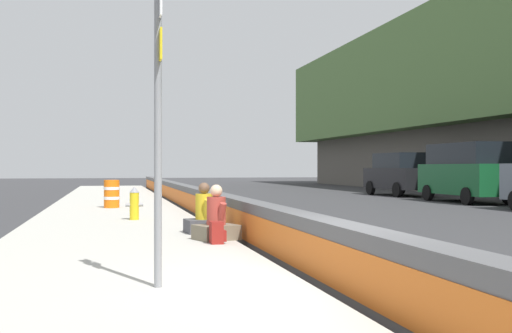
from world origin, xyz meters
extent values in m
plane|color=#353538|center=(0.00, 0.00, 0.00)|extent=(160.00, 160.00, 0.00)
cube|color=#B5B2A8|center=(0.00, 2.65, 0.07)|extent=(80.00, 4.40, 0.14)
cube|color=#545456|center=(0.00, 0.00, 0.42)|extent=(76.00, 0.44, 0.85)
cube|color=orange|center=(0.00, 0.23, 0.38)|extent=(74.48, 0.01, 0.54)
cylinder|color=gray|center=(0.26, 2.23, 1.94)|extent=(0.09, 0.09, 3.60)
cube|color=white|center=(0.26, 2.21, 3.44)|extent=(0.44, 0.02, 0.36)
cube|color=#1956AD|center=(0.26, 2.20, 3.44)|extent=(0.30, 0.01, 0.10)
cube|color=yellow|center=(0.26, 2.21, 2.94)|extent=(0.44, 0.02, 0.36)
cube|color=black|center=(0.26, 2.20, 2.94)|extent=(0.30, 0.01, 0.10)
cylinder|color=gold|center=(9.63, 2.14, 0.50)|extent=(0.24, 0.24, 0.72)
cone|color=gray|center=(9.63, 2.14, 0.94)|extent=(0.26, 0.26, 0.16)
cylinder|color=gray|center=(9.63, 1.97, 0.54)|extent=(0.10, 0.12, 0.10)
cylinder|color=gray|center=(9.63, 2.31, 0.54)|extent=(0.10, 0.12, 0.10)
cube|color=#706651|center=(4.72, 0.79, 0.28)|extent=(0.86, 0.93, 0.28)
cylinder|color=#AD3D33|center=(4.72, 0.79, 0.69)|extent=(0.36, 0.36, 0.54)
sphere|color=beige|center=(4.72, 0.79, 1.08)|extent=(0.24, 0.24, 0.24)
cylinder|color=#AD3D33|center=(4.91, 0.85, 0.64)|extent=(0.30, 0.21, 0.47)
cylinder|color=#AD3D33|center=(4.53, 0.72, 0.64)|extent=(0.30, 0.21, 0.47)
cube|color=#424247|center=(6.01, 0.83, 0.28)|extent=(0.73, 0.83, 0.29)
cylinder|color=gold|center=(6.01, 0.83, 0.70)|extent=(0.37, 0.37, 0.54)
sphere|color=brown|center=(6.01, 0.83, 1.09)|extent=(0.24, 0.24, 0.24)
cylinder|color=gold|center=(6.21, 0.85, 0.64)|extent=(0.29, 0.16, 0.48)
cylinder|color=gold|center=(5.81, 0.81, 0.64)|extent=(0.29, 0.16, 0.48)
cube|color=maroon|center=(4.12, 0.89, 0.34)|extent=(0.32, 0.22, 0.40)
cube|color=maroon|center=(4.12, 0.75, 0.28)|extent=(0.22, 0.06, 0.20)
cylinder|color=orange|center=(14.70, 2.71, 0.61)|extent=(0.52, 0.52, 0.95)
cylinder|color=white|center=(14.70, 2.71, 0.80)|extent=(0.54, 0.54, 0.10)
cylinder|color=white|center=(14.70, 2.71, 0.47)|extent=(0.54, 0.54, 0.10)
cube|color=#145128|center=(16.81, -12.20, 1.01)|extent=(5.14, 2.06, 1.30)
cube|color=black|center=(16.71, -12.20, 2.11)|extent=(4.13, 1.84, 0.90)
cylinder|color=black|center=(18.46, -11.29, 0.36)|extent=(0.72, 0.23, 0.72)
cylinder|color=black|center=(18.43, -13.17, 0.36)|extent=(0.72, 0.23, 0.72)
cylinder|color=black|center=(15.20, -11.23, 0.36)|extent=(0.72, 0.23, 0.72)
cylinder|color=black|center=(15.16, -13.11, 0.36)|extent=(0.72, 0.23, 0.72)
cube|color=black|center=(23.27, -12.26, 0.93)|extent=(4.86, 2.08, 1.10)
cube|color=black|center=(23.17, -12.26, 1.88)|extent=(3.16, 1.83, 0.80)
cylinder|color=black|center=(24.78, -11.28, 0.38)|extent=(0.77, 0.25, 0.76)
cylinder|color=black|center=(24.84, -13.13, 0.38)|extent=(0.77, 0.25, 0.76)
cylinder|color=black|center=(21.71, -11.39, 0.38)|extent=(0.77, 0.25, 0.76)
cylinder|color=black|center=(21.77, -13.23, 0.38)|extent=(0.77, 0.25, 0.76)
camera|label=1|loc=(-6.99, 2.79, 1.54)|focal=43.39mm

